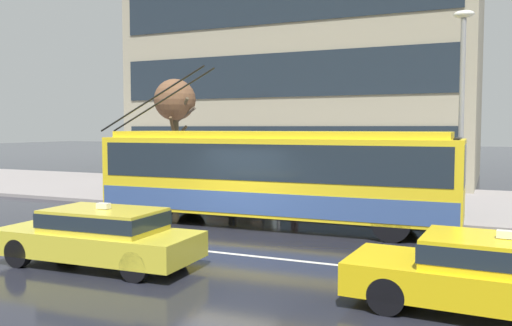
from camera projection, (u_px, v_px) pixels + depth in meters
name	position (u px, v px, depth m)	size (l,w,h in m)	color
ground_plane	(222.00, 241.00, 14.26)	(160.00, 160.00, 0.00)	#20212B
sidewalk_slab	(323.00, 197.00, 22.76)	(80.00, 10.00, 0.14)	gray
lane_centre_line	(199.00, 250.00, 13.17)	(72.00, 0.14, 0.01)	silver
trolleybus	(274.00, 174.00, 16.47)	(11.81, 2.74, 5.01)	yellow
taxi_oncoming_near	(100.00, 234.00, 11.68)	(4.62, 1.88, 1.39)	gold
taxi_oncoming_far	(497.00, 272.00, 8.59)	(4.70, 1.98, 1.39)	yellow
bus_shelter	(233.00, 151.00, 20.39)	(3.65, 1.78, 2.64)	gray
pedestrian_at_shelter	(297.00, 165.00, 19.16)	(1.13, 1.13, 1.96)	black
pedestrian_approaching_curb	(447.00, 166.00, 17.90)	(1.36, 1.36, 1.98)	navy
pedestrian_walking_past	(235.00, 162.00, 19.31)	(1.54, 1.54, 2.03)	#54504D
street_lamp	(462.00, 97.00, 16.42)	(0.60, 0.32, 6.47)	gray
street_tree_bare	(175.00, 103.00, 23.48)	(2.01, 2.11, 5.03)	brown
office_tower_corner_left	(315.00, 23.00, 32.45)	(19.04, 13.45, 18.74)	#9F977F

